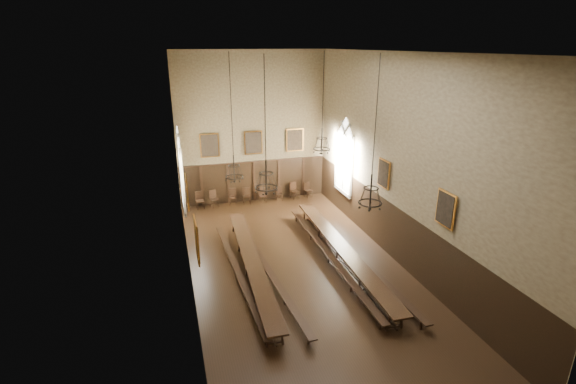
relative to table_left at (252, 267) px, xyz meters
name	(u,v)px	position (x,y,z in m)	size (l,w,h in m)	color
floor	(298,270)	(2.01, -0.14, -0.40)	(9.00, 18.00, 0.02)	black
ceiling	(300,51)	(2.01, -0.14, 8.62)	(9.00, 18.00, 0.02)	black
wall_back	(253,129)	(2.01, 8.87, 4.11)	(9.00, 0.02, 9.00)	#857652
wall_front	(435,293)	(2.01, -9.15, 4.11)	(9.00, 0.02, 9.00)	#857652
wall_left	(183,181)	(-2.50, -0.14, 4.11)	(0.02, 18.00, 9.00)	#857652
wall_right	(399,162)	(6.52, -0.14, 4.11)	(0.02, 18.00, 9.00)	#857652
wainscot_panelling	(299,244)	(2.01, -0.14, 0.86)	(9.00, 18.00, 2.50)	black
table_left	(252,267)	(0.00, 0.00, 0.00)	(1.15, 10.11, 0.79)	black
table_right	(342,255)	(4.04, -0.13, 0.02)	(0.95, 10.61, 0.83)	black
bench_left_outer	(238,274)	(-0.64, -0.19, -0.13)	(0.63, 9.15, 0.41)	black
bench_left_inner	(266,269)	(0.56, -0.13, -0.10)	(0.98, 10.07, 0.45)	black
bench_right_inner	(328,257)	(3.49, 0.07, -0.09)	(0.37, 10.50, 0.47)	black
bench_right_outer	(355,257)	(4.61, -0.27, -0.09)	(0.79, 10.62, 0.48)	black
chair_0	(200,203)	(-1.40, 8.37, -0.09)	(0.50, 0.50, 1.02)	black
chair_1	(214,202)	(-0.56, 8.41, -0.09)	(0.57, 0.58, 1.02)	black
chair_2	(233,200)	(0.58, 8.46, -0.09)	(0.51, 0.51, 0.99)	black
chair_3	(247,199)	(1.41, 8.37, -0.09)	(0.49, 0.49, 0.99)	black
chair_4	(263,198)	(2.42, 8.37, -0.13)	(0.41, 0.41, 0.88)	black
chair_5	(279,196)	(3.49, 8.36, -0.13)	(0.45, 0.45, 0.89)	black
chair_6	(295,193)	(4.52, 8.44, -0.08)	(0.58, 0.58, 1.04)	black
chair_7	(308,193)	(5.41, 8.40, -0.11)	(0.52, 0.52, 0.95)	black
chandelier_back_left	(234,168)	(-0.28, 1.88, 3.84)	(0.79, 0.79, 5.30)	black
chandelier_back_right	(322,142)	(4.01, 2.63, 4.52)	(0.81, 0.81, 4.54)	black
chandelier_front_left	(266,178)	(0.10, -2.49, 4.68)	(0.77, 0.77, 4.39)	black
chandelier_front_right	(371,194)	(3.94, -2.57, 3.76)	(0.88, 0.88, 5.35)	black
portrait_back_0	(210,145)	(-0.59, 8.74, 3.31)	(1.10, 0.12, 1.40)	orange
portrait_back_1	(253,143)	(2.01, 8.74, 3.31)	(1.10, 0.12, 1.40)	orange
portrait_back_2	(295,140)	(4.61, 8.74, 3.31)	(1.10, 0.12, 1.40)	orange
portrait_left_0	(187,192)	(-2.37, 0.86, 3.31)	(0.12, 1.00, 1.30)	orange
portrait_left_1	(196,240)	(-2.37, -3.64, 3.31)	(0.12, 1.00, 1.30)	orange
portrait_right_0	(384,174)	(6.39, 0.86, 3.31)	(0.12, 1.00, 1.30)	orange
portrait_right_1	(446,209)	(6.39, -3.64, 3.31)	(0.12, 1.00, 1.30)	orange
window_right	(344,156)	(6.44, 5.36, 3.01)	(0.20, 2.20, 4.60)	white
window_left	(181,169)	(-2.42, 5.36, 3.01)	(0.20, 2.20, 4.60)	white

